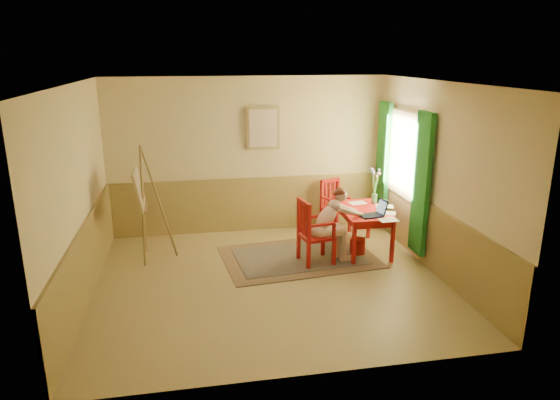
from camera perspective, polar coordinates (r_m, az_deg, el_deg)
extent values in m
cube|color=#A28C56|center=(7.32, -1.16, -9.29)|extent=(5.00, 4.50, 0.02)
cube|color=white|center=(6.61, -1.30, 13.33)|extent=(5.00, 4.50, 0.02)
cube|color=#E1C489|center=(9.01, -3.56, 5.07)|extent=(5.00, 0.02, 2.80)
cube|color=#E1C489|center=(4.72, 3.24, -5.51)|extent=(5.00, 0.02, 2.80)
cube|color=#E1C489|center=(6.90, -22.25, 0.35)|extent=(0.02, 4.50, 2.80)
cube|color=#E1C489|center=(7.63, 17.73, 2.25)|extent=(0.02, 4.50, 2.80)
cube|color=#A98E4D|center=(9.20, -3.44, -0.47)|extent=(5.00, 0.04, 1.00)
cube|color=#A98E4D|center=(7.18, -21.25, -6.56)|extent=(0.04, 4.50, 1.00)
cube|color=#A98E4D|center=(7.87, 16.97, -4.12)|extent=(0.04, 4.50, 1.00)
cube|color=white|center=(8.54, 14.16, 5.00)|extent=(0.02, 1.00, 1.30)
cube|color=#A58E54|center=(8.54, 14.04, 5.00)|extent=(0.03, 1.12, 1.42)
cube|color=#217F22|center=(7.89, 15.86, 1.73)|extent=(0.08, 0.45, 2.20)
cube|color=#217F22|center=(9.28, 11.67, 4.14)|extent=(0.08, 0.45, 2.20)
cube|color=#A58E54|center=(8.91, -1.96, 8.22)|extent=(0.60, 0.04, 0.76)
cube|color=beige|center=(8.89, -1.94, 8.20)|extent=(0.50, 0.02, 0.66)
cube|color=#8C7251|center=(8.11, 2.18, -6.53)|extent=(2.55, 1.84, 0.01)
cube|color=black|center=(8.11, 2.18, -6.47)|extent=(2.11, 1.40, 0.01)
cube|color=red|center=(8.26, 9.46, -1.20)|extent=(0.74, 1.21, 0.04)
cube|color=red|center=(8.28, 9.44, -1.66)|extent=(0.64, 1.11, 0.10)
cube|color=red|center=(7.79, 8.45, -5.05)|extent=(0.06, 0.06, 0.68)
cube|color=red|center=(7.99, 12.74, -4.71)|extent=(0.06, 0.06, 0.68)
cube|color=red|center=(8.78, 6.27, -2.48)|extent=(0.06, 0.06, 0.68)
cube|color=red|center=(8.96, 10.12, -2.24)|extent=(0.06, 0.06, 0.68)
cube|color=red|center=(7.77, 4.16, -4.14)|extent=(0.55, 0.53, 0.05)
cube|color=red|center=(7.61, 3.28, -6.48)|extent=(0.06, 0.06, 0.42)
cube|color=red|center=(7.77, 6.17, -6.04)|extent=(0.06, 0.06, 0.42)
cube|color=red|center=(7.95, 2.13, -5.43)|extent=(0.06, 0.06, 0.42)
cube|color=red|center=(8.11, 4.92, -5.03)|extent=(0.06, 0.06, 0.42)
cube|color=red|center=(7.41, 3.35, -2.62)|extent=(0.06, 0.06, 0.57)
cube|color=red|center=(7.77, 2.17, -1.72)|extent=(0.06, 0.06, 0.57)
cube|color=red|center=(7.51, 2.77, -0.32)|extent=(0.13, 0.46, 0.06)
cube|color=red|center=(7.50, 3.05, -2.51)|extent=(0.04, 0.05, 0.47)
cube|color=red|center=(7.59, 2.74, -2.27)|extent=(0.04, 0.05, 0.47)
cube|color=red|center=(7.68, 2.45, -2.04)|extent=(0.04, 0.05, 0.47)
cube|color=red|center=(7.51, 4.83, -2.85)|extent=(0.43, 0.11, 0.04)
cube|color=red|center=(7.63, 6.19, -3.48)|extent=(0.05, 0.05, 0.23)
cube|color=red|center=(7.86, 3.60, -1.95)|extent=(0.43, 0.11, 0.04)
cube|color=red|center=(7.98, 4.92, -2.56)|extent=(0.05, 0.05, 0.23)
cube|color=red|center=(9.24, 6.39, -1.10)|extent=(0.54, 0.55, 0.04)
cube|color=red|center=(9.35, 4.74, -2.21)|extent=(0.06, 0.06, 0.38)
cube|color=red|center=(9.06, 6.16, -2.87)|extent=(0.06, 0.06, 0.38)
cube|color=red|center=(9.56, 6.54, -1.84)|extent=(0.06, 0.06, 0.38)
cube|color=red|center=(9.27, 7.98, -2.48)|extent=(0.06, 0.06, 0.38)
cube|color=red|center=(9.21, 4.81, 0.70)|extent=(0.06, 0.06, 0.52)
cube|color=red|center=(9.42, 6.63, 1.01)|extent=(0.06, 0.06, 0.52)
cube|color=red|center=(9.25, 5.77, 2.24)|extent=(0.41, 0.19, 0.06)
cube|color=red|center=(9.26, 5.26, 0.70)|extent=(0.05, 0.04, 0.42)
cube|color=red|center=(9.31, 5.73, 0.78)|extent=(0.05, 0.04, 0.42)
cube|color=red|center=(9.37, 6.19, 0.85)|extent=(0.05, 0.04, 0.42)
cube|color=red|center=(9.07, 5.51, 0.10)|extent=(0.17, 0.38, 0.03)
cube|color=red|center=(8.96, 6.18, -0.82)|extent=(0.05, 0.05, 0.21)
cube|color=red|center=(9.29, 7.34, 0.43)|extent=(0.17, 0.38, 0.03)
cube|color=red|center=(9.18, 8.03, -0.47)|extent=(0.05, 0.05, 0.21)
ellipsoid|color=beige|center=(7.73, 4.34, -3.59)|extent=(0.32, 0.38, 0.21)
cylinder|color=beige|center=(7.74, 5.94, -3.68)|extent=(0.44, 0.22, 0.15)
cylinder|color=beige|center=(7.89, 5.40, -3.29)|extent=(0.44, 0.22, 0.15)
cylinder|color=beige|center=(7.92, 7.19, -5.19)|extent=(0.13, 0.13, 0.48)
cylinder|color=beige|center=(8.06, 6.64, -4.78)|extent=(0.13, 0.13, 0.48)
cube|color=beige|center=(8.03, 7.51, -6.69)|extent=(0.21, 0.12, 0.07)
cube|color=beige|center=(8.17, 6.97, -6.26)|extent=(0.21, 0.12, 0.07)
ellipsoid|color=beige|center=(7.72, 5.32, -2.00)|extent=(0.50, 0.35, 0.50)
ellipsoid|color=beige|center=(7.72, 6.30, -0.61)|extent=(0.23, 0.31, 0.17)
sphere|color=beige|center=(7.72, 7.00, 0.56)|extent=(0.22, 0.22, 0.19)
ellipsoid|color=#5F2818|center=(7.70, 6.88, 0.93)|extent=(0.21, 0.21, 0.14)
sphere|color=#5F2818|center=(7.67, 6.38, 0.81)|extent=(0.11, 0.11, 0.10)
cylinder|color=beige|center=(7.66, 7.35, -1.19)|extent=(0.21, 0.10, 0.14)
cylinder|color=beige|center=(7.80, 8.65, -1.54)|extent=(0.28, 0.17, 0.16)
sphere|color=beige|center=(7.70, 7.97, -1.36)|extent=(0.10, 0.10, 0.08)
sphere|color=beige|center=(7.89, 9.32, -1.71)|extent=(0.08, 0.08, 0.07)
cylinder|color=beige|center=(7.90, 6.43, -0.62)|extent=(0.22, 0.14, 0.14)
cylinder|color=beige|center=(8.00, 7.84, -1.05)|extent=(0.28, 0.09, 0.16)
sphere|color=beige|center=(7.95, 6.97, -0.75)|extent=(0.10, 0.10, 0.08)
sphere|color=beige|center=(8.04, 8.70, -1.33)|extent=(0.08, 0.08, 0.07)
cube|color=#1E2338|center=(7.93, 10.32, -1.76)|extent=(0.38, 0.31, 0.02)
cube|color=#2D3342|center=(7.93, 10.32, -1.73)|extent=(0.33, 0.25, 0.00)
cube|color=#1E2338|center=(7.99, 11.62, -0.74)|extent=(0.12, 0.26, 0.23)
cube|color=#99BFF2|center=(7.99, 11.54, -0.79)|extent=(0.09, 0.21, 0.19)
cube|color=white|center=(7.79, 12.30, -2.26)|extent=(0.30, 0.22, 0.00)
cube|color=white|center=(8.48, 11.87, -0.70)|extent=(0.34, 0.28, 0.00)
cube|color=white|center=(8.59, 8.90, -0.33)|extent=(0.32, 0.26, 0.00)
cube|color=white|center=(8.13, 12.08, -1.45)|extent=(0.35, 0.30, 0.00)
cylinder|color=#3F724C|center=(8.61, 10.73, 0.17)|extent=(0.11, 0.11, 0.16)
cylinder|color=#3F7233|center=(8.59, 10.57, 2.00)|extent=(0.04, 0.14, 0.42)
sphere|color=#728CD8|center=(8.60, 10.40, 3.45)|extent=(0.08, 0.08, 0.06)
cylinder|color=#3F7233|center=(8.50, 10.70, 1.90)|extent=(0.08, 0.08, 0.44)
sphere|color=pink|center=(8.40, 10.66, 3.30)|extent=(0.05, 0.05, 0.04)
cylinder|color=#3F7233|center=(8.57, 10.85, 1.62)|extent=(0.04, 0.04, 0.33)
sphere|color=pink|center=(8.55, 10.95, 2.70)|extent=(0.06, 0.06, 0.05)
cylinder|color=#3F7233|center=(8.48, 10.68, 1.77)|extent=(0.09, 0.11, 0.41)
sphere|color=#728CD8|center=(8.37, 10.62, 3.03)|extent=(0.07, 0.07, 0.06)
cylinder|color=#3F7233|center=(8.59, 11.03, 1.78)|extent=(0.11, 0.07, 0.37)
sphere|color=pink|center=(8.60, 11.31, 3.01)|extent=(0.06, 0.06, 0.05)
cylinder|color=#3F7233|center=(8.57, 10.93, 1.77)|extent=(0.06, 0.04, 0.37)
sphere|color=pink|center=(8.55, 11.11, 3.01)|extent=(0.06, 0.06, 0.05)
cylinder|color=#3F7233|center=(8.59, 11.00, 1.97)|extent=(0.10, 0.09, 0.42)
sphere|color=#728CD8|center=(8.60, 11.25, 3.40)|extent=(0.06, 0.06, 0.05)
cylinder|color=#B31D16|center=(8.29, 8.86, -5.27)|extent=(0.28, 0.28, 0.26)
cylinder|color=olive|center=(7.92, -15.44, -0.68)|extent=(0.08, 0.34, 1.84)
cylinder|color=olive|center=(8.20, -15.36, -0.08)|extent=(0.10, 0.34, 1.84)
cylinder|color=olive|center=(8.05, -13.63, -0.27)|extent=(0.48, 0.05, 1.85)
cylinder|color=olive|center=(8.08, -15.53, -0.89)|extent=(0.05, 0.52, 0.03)
cube|color=olive|center=(8.08, -15.11, -0.87)|extent=(0.08, 0.56, 0.03)
cube|color=#A58E54|center=(8.00, -15.88, 1.31)|extent=(0.17, 0.82, 0.61)
cube|color=beige|center=(8.00, -15.73, 1.32)|extent=(0.13, 0.74, 0.53)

